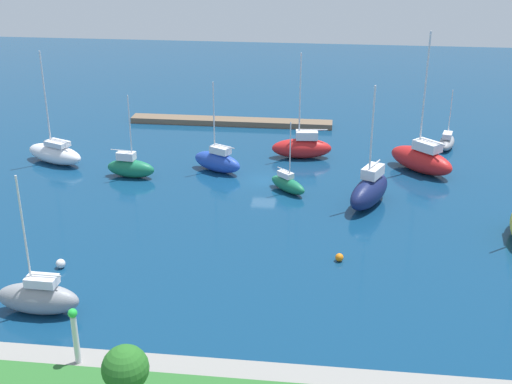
% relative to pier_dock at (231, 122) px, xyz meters
% --- Properties ---
extents(water, '(160.00, 160.00, 0.00)m').
position_rel_pier_dock_xyz_m(water, '(-6.50, 19.56, -0.37)').
color(water, navy).
rests_on(water, ground).
extents(pier_dock, '(26.70, 2.41, 0.73)m').
position_rel_pier_dock_xyz_m(pier_dock, '(0.00, 0.00, 0.00)').
color(pier_dock, brown).
rests_on(pier_dock, ground).
extents(breakwater, '(57.50, 2.75, 1.05)m').
position_rel_pier_dock_xyz_m(breakwater, '(-6.50, 52.52, 0.16)').
color(breakwater, gray).
rests_on(breakwater, ground).
extents(harbor_beacon, '(0.56, 0.56, 3.73)m').
position_rel_pier_dock_xyz_m(harbor_beacon, '(1.04, 52.52, 2.84)').
color(harbor_beacon, silver).
rests_on(harbor_beacon, breakwater).
extents(park_tree_center, '(2.45, 2.45, 4.55)m').
position_rel_pier_dock_xyz_m(park_tree_center, '(-3.54, 57.10, 4.12)').
color(park_tree_center, brown).
rests_on(park_tree_center, shoreline_park).
extents(sailboat_green_by_breakwater, '(4.35, 4.29, 7.33)m').
position_rel_pier_dock_xyz_m(sailboat_green_by_breakwater, '(-9.21, 22.12, 0.47)').
color(sailboat_green_by_breakwater, '#19724C').
rests_on(sailboat_green_by_breakwater, water).
extents(sailboat_gray_lone_south, '(2.84, 5.16, 7.00)m').
position_rel_pier_dock_xyz_m(sailboat_gray_lone_south, '(-26.98, 6.47, 0.45)').
color(sailboat_gray_lone_south, gray).
rests_on(sailboat_gray_lone_south, water).
extents(sailboat_red_outer_mooring, '(6.99, 3.08, 11.98)m').
position_rel_pier_dock_xyz_m(sailboat_red_outer_mooring, '(-10.06, 11.90, 0.93)').
color(sailboat_red_outer_mooring, red).
rests_on(sailboat_red_outer_mooring, water).
extents(sailboat_navy_east_end, '(5.14, 7.61, 11.77)m').
position_rel_pier_dock_xyz_m(sailboat_navy_east_end, '(-17.19, 24.50, 1.18)').
color(sailboat_navy_east_end, '#141E4C').
rests_on(sailboat_navy_east_end, water).
extents(sailboat_blue_west_end, '(6.17, 4.49, 9.80)m').
position_rel_pier_dock_xyz_m(sailboat_blue_west_end, '(-1.23, 17.37, 0.84)').
color(sailboat_blue_west_end, '#2347B2').
rests_on(sailboat_blue_west_end, water).
extents(sailboat_white_center_basin, '(7.88, 5.24, 12.51)m').
position_rel_pier_dock_xyz_m(sailboat_white_center_basin, '(17.23, 16.99, 0.82)').
color(sailboat_white_center_basin, white).
rests_on(sailboat_white_center_basin, water).
extents(sailboat_green_lone_north, '(5.41, 2.40, 8.89)m').
position_rel_pier_dock_xyz_m(sailboat_green_lone_north, '(7.61, 20.13, 0.75)').
color(sailboat_green_lone_north, '#19724C').
rests_on(sailboat_green_lone_north, water).
extents(sailboat_gray_inner_mooring, '(6.01, 2.21, 10.32)m').
position_rel_pier_dock_xyz_m(sailboat_gray_inner_mooring, '(6.36, 46.12, 0.88)').
color(sailboat_gray_inner_mooring, gray).
rests_on(sailboat_gray_inner_mooring, water).
extents(sailboat_red_near_pier, '(7.58, 7.47, 14.98)m').
position_rel_pier_dock_xyz_m(sailboat_red_near_pier, '(-23.08, 14.84, 1.12)').
color(sailboat_red_near_pier, red).
rests_on(sailboat_red_near_pier, water).
extents(mooring_buoy_orange, '(0.67, 0.67, 0.67)m').
position_rel_pier_dock_xyz_m(mooring_buoy_orange, '(-14.46, 36.08, -0.03)').
color(mooring_buoy_orange, orange).
rests_on(mooring_buoy_orange, water).
extents(mooring_buoy_white, '(0.75, 0.75, 0.75)m').
position_rel_pier_dock_xyz_m(mooring_buoy_white, '(7.39, 39.84, 0.01)').
color(mooring_buoy_white, white).
rests_on(mooring_buoy_white, water).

